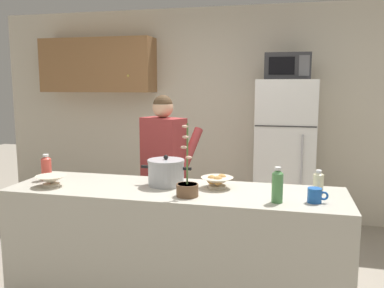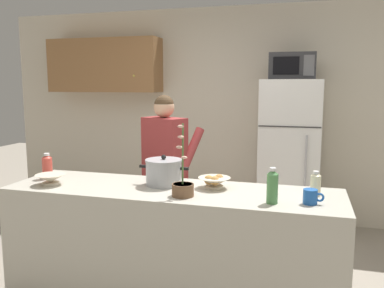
% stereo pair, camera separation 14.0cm
% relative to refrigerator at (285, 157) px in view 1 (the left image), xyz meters
% --- Properties ---
extents(back_wall_unit, '(6.00, 0.48, 2.60)m').
position_rel_refrigerator_xyz_m(back_wall_unit, '(-1.00, 0.42, 0.53)').
color(back_wall_unit, beige).
rests_on(back_wall_unit, ground).
extents(kitchen_island, '(2.43, 0.68, 0.92)m').
position_rel_refrigerator_xyz_m(kitchen_island, '(-0.76, -1.85, -0.40)').
color(kitchen_island, '#BCB7A8').
rests_on(kitchen_island, ground).
extents(refrigerator, '(0.64, 0.68, 1.72)m').
position_rel_refrigerator_xyz_m(refrigerator, '(0.00, 0.00, 0.00)').
color(refrigerator, white).
rests_on(refrigerator, ground).
extents(microwave, '(0.48, 0.37, 0.28)m').
position_rel_refrigerator_xyz_m(microwave, '(0.00, -0.02, 1.00)').
color(microwave, '#2D2D30').
rests_on(microwave, refrigerator).
extents(person_near_pot, '(0.59, 0.55, 1.58)m').
position_rel_refrigerator_xyz_m(person_near_pot, '(-1.06, -1.14, 0.12)').
color(person_near_pot, black).
rests_on(person_near_pot, ground).
extents(cooking_pot, '(0.39, 0.28, 0.23)m').
position_rel_refrigerator_xyz_m(cooking_pot, '(-0.85, -1.76, 0.16)').
color(cooking_pot, '#ADAFB5').
rests_on(cooking_pot, kitchen_island).
extents(coffee_mug, '(0.13, 0.09, 0.10)m').
position_rel_refrigerator_xyz_m(coffee_mug, '(0.21, -1.97, 0.11)').
color(coffee_mug, '#1E59B2').
rests_on(coffee_mug, kitchen_island).
extents(bread_bowl, '(0.24, 0.24, 0.10)m').
position_rel_refrigerator_xyz_m(bread_bowl, '(-0.46, -1.75, 0.11)').
color(bread_bowl, beige).
rests_on(bread_bowl, kitchen_island).
extents(empty_bowl, '(0.23, 0.23, 0.08)m').
position_rel_refrigerator_xyz_m(empty_bowl, '(-1.67, -1.99, 0.11)').
color(empty_bowl, beige).
rests_on(empty_bowl, kitchen_island).
extents(bottle_near_edge, '(0.08, 0.08, 0.21)m').
position_rel_refrigerator_xyz_m(bottle_near_edge, '(-1.82, -1.82, 0.16)').
color(bottle_near_edge, '#D84C3F').
rests_on(bottle_near_edge, kitchen_island).
extents(bottle_mid_counter, '(0.07, 0.07, 0.17)m').
position_rel_refrigerator_xyz_m(bottle_mid_counter, '(0.24, -1.76, 0.14)').
color(bottle_mid_counter, beige).
rests_on(bottle_mid_counter, kitchen_island).
extents(bottle_far_corner, '(0.07, 0.07, 0.23)m').
position_rel_refrigerator_xyz_m(bottle_far_corner, '(-0.03, -2.02, 0.17)').
color(bottle_far_corner, '#4C8C4C').
rests_on(bottle_far_corner, kitchen_island).
extents(potted_orchid, '(0.15, 0.15, 0.50)m').
position_rel_refrigerator_xyz_m(potted_orchid, '(-0.62, -2.01, 0.13)').
color(potted_orchid, brown).
rests_on(potted_orchid, kitchen_island).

